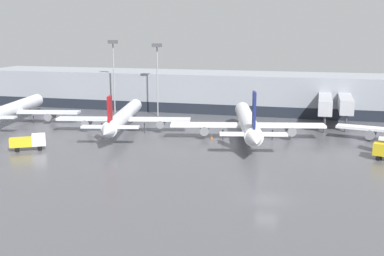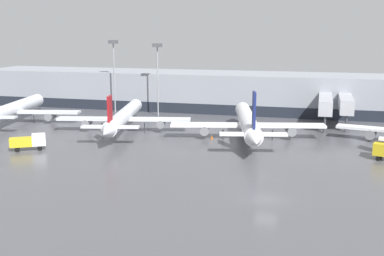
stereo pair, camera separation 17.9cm
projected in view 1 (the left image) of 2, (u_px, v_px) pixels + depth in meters
The scene contains 11 objects.
ground_plane at pixel (267, 200), 55.17m from camera, with size 320.00×320.00×0.00m, color #4C4C51.
terminal_building at pixel (297, 94), 112.76m from camera, with size 160.00×31.45×9.00m.
parked_jet_2 at pixel (13, 110), 100.71m from camera, with size 27.99×32.98×8.42m.
parked_jet_3 at pixel (248, 122), 85.51m from camera, with size 27.41×34.37×9.95m.
parked_jet_4 at pixel (123, 117), 91.64m from camera, with size 25.55×33.60×8.48m.
service_truck_1 at pixel (29, 141), 77.69m from camera, with size 5.66×4.36×2.61m.
traffic_cone_0 at pixel (123, 121), 101.09m from camera, with size 0.51×0.51×0.76m.
traffic_cone_3 at pixel (212, 137), 85.78m from camera, with size 0.40×0.40×0.74m.
traffic_cone_4 at pixel (102, 128), 94.12m from camera, with size 0.44×0.44×0.58m.
apron_light_mast_0 at pixel (113, 55), 112.08m from camera, with size 1.80×1.80×16.88m.
apron_light_mast_2 at pixel (157, 58), 106.90m from camera, with size 1.80×1.80×16.26m.
Camera 1 is at (5.08, -52.89, 19.02)m, focal length 45.00 mm.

